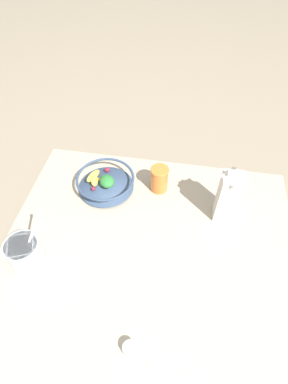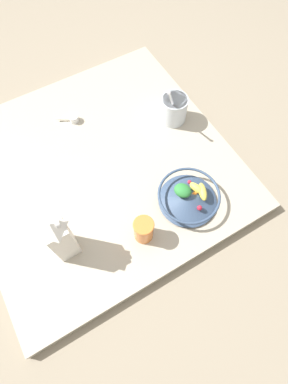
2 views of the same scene
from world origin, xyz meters
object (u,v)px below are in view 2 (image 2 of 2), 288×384
object	(u,v)px
milk_carton	(60,238)
yogurt_tub	(174,108)
fruit_bowl	(189,197)
drinking_cup	(142,230)

from	to	relation	value
milk_carton	yogurt_tub	distance (m)	0.70
fruit_bowl	drinking_cup	bearing A→B (deg)	98.68
fruit_bowl	milk_carton	size ratio (longest dim) A/B	0.93
milk_carton	drinking_cup	size ratio (longest dim) A/B	2.23
milk_carton	yogurt_tub	world-z (taller)	milk_carton
drinking_cup	fruit_bowl	bearing A→B (deg)	-81.32
fruit_bowl	yogurt_tub	distance (m)	0.40
fruit_bowl	yogurt_tub	world-z (taller)	yogurt_tub
fruit_bowl	milk_carton	bearing A→B (deg)	82.93
drinking_cup	milk_carton	bearing A→B (deg)	69.94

